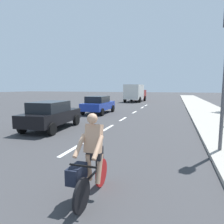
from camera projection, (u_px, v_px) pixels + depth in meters
name	position (u px, v px, depth m)	size (l,w,h in m)	color
ground_plane	(134.00, 113.00, 18.30)	(160.00, 160.00, 0.00)	#38383A
sidewalk_strip	(209.00, 112.00, 18.14)	(3.60, 80.00, 0.14)	#9E998E
lane_stripe_2	(72.00, 149.00, 7.45)	(0.16, 1.80, 0.01)	white
lane_stripe_3	(108.00, 128.00, 11.46)	(0.16, 1.80, 0.01)	white
lane_stripe_4	(123.00, 119.00, 14.64)	(0.16, 1.80, 0.01)	white
lane_stripe_5	(135.00, 112.00, 18.72)	(0.16, 1.80, 0.01)	white
lane_stripe_6	(142.00, 107.00, 23.07)	(0.16, 1.80, 0.01)	white
lane_stripe_7	(146.00, 105.00, 25.94)	(0.16, 1.80, 0.01)	white
cyclist	(90.00, 160.00, 4.10)	(0.62, 1.71, 1.82)	black
parked_car_black	(51.00, 114.00, 11.03)	(2.10, 4.19, 1.57)	black
parked_car_blue	(98.00, 104.00, 17.72)	(1.97, 4.24, 1.57)	#1E389E
delivery_truck	(135.00, 93.00, 32.38)	(2.90, 6.34, 2.80)	maroon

